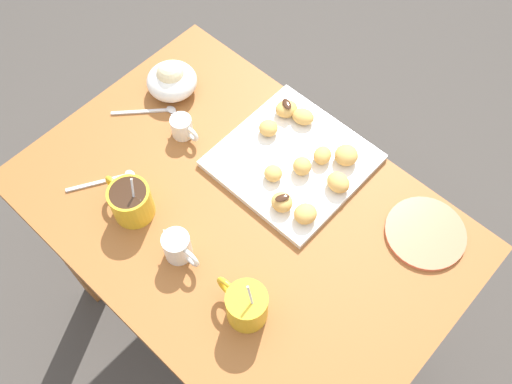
# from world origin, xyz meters

# --- Properties ---
(ground_plane) EXTENTS (8.00, 8.00, 0.00)m
(ground_plane) POSITION_xyz_m (0.00, 0.00, 0.00)
(ground_plane) COLOR #423D38
(dining_table) EXTENTS (1.00, 0.68, 0.75)m
(dining_table) POSITION_xyz_m (0.00, 0.00, 0.60)
(dining_table) COLOR #935628
(dining_table) RESTS_ON ground_plane
(pastry_plate_square) EXTENTS (0.32, 0.32, 0.02)m
(pastry_plate_square) POSITION_xyz_m (-0.00, -0.18, 0.76)
(pastry_plate_square) COLOR silver
(pastry_plate_square) RESTS_ON dining_table
(coffee_mug_mustard_left) EXTENTS (0.12, 0.08, 0.14)m
(coffee_mug_mustard_left) POSITION_xyz_m (-0.17, 0.16, 0.80)
(coffee_mug_mustard_left) COLOR gold
(coffee_mug_mustard_left) RESTS_ON dining_table
(coffee_mug_mustard_right) EXTENTS (0.13, 0.09, 0.13)m
(coffee_mug_mustard_right) POSITION_xyz_m (0.18, 0.16, 0.80)
(coffee_mug_mustard_right) COLOR gold
(coffee_mug_mustard_right) RESTS_ON dining_table
(cream_pitcher_white) EXTENTS (0.10, 0.06, 0.07)m
(cream_pitcher_white) POSITION_xyz_m (0.02, 0.16, 0.79)
(cream_pitcher_white) COLOR silver
(cream_pitcher_white) RESTS_ON dining_table
(ice_cream_bowl) EXTENTS (0.13, 0.13, 0.09)m
(ice_cream_bowl) POSITION_xyz_m (0.37, -0.14, 0.79)
(ice_cream_bowl) COLOR silver
(ice_cream_bowl) RESTS_ON dining_table
(chocolate_sauce_pitcher) EXTENTS (0.09, 0.05, 0.06)m
(chocolate_sauce_pitcher) POSITION_xyz_m (0.25, -0.06, 0.78)
(chocolate_sauce_pitcher) COLOR silver
(chocolate_sauce_pitcher) RESTS_ON dining_table
(saucer_coral_left) EXTENTS (0.18, 0.18, 0.01)m
(saucer_coral_left) POSITION_xyz_m (-0.34, -0.24, 0.75)
(saucer_coral_left) COLOR #E5704C
(saucer_coral_left) RESTS_ON dining_table
(loose_spoon_near_saucer) EXTENTS (0.12, 0.12, 0.01)m
(loose_spoon_near_saucer) POSITION_xyz_m (0.36, -0.06, 0.75)
(loose_spoon_near_saucer) COLOR silver
(loose_spoon_near_saucer) RESTS_ON dining_table
(loose_spoon_by_plate) EXTENTS (0.09, 0.14, 0.01)m
(loose_spoon_by_plate) POSITION_xyz_m (0.28, 0.15, 0.75)
(loose_spoon_by_plate) COLOR silver
(loose_spoon_by_plate) RESTS_ON dining_table
(beignet_0) EXTENTS (0.05, 0.05, 0.03)m
(beignet_0) POSITION_xyz_m (0.09, -0.20, 0.78)
(beignet_0) COLOR #DBA351
(beignet_0) RESTS_ON pastry_plate_square
(beignet_1) EXTENTS (0.06, 0.05, 0.04)m
(beignet_1) POSITION_xyz_m (-0.12, -0.19, 0.78)
(beignet_1) COLOR #DBA351
(beignet_1) RESTS_ON pastry_plate_square
(beignet_2) EXTENTS (0.06, 0.06, 0.04)m
(beignet_2) POSITION_xyz_m (-0.12, -0.08, 0.78)
(beignet_2) COLOR #DBA351
(beignet_2) RESTS_ON pastry_plate_square
(beignet_3) EXTENTS (0.06, 0.06, 0.04)m
(beignet_3) POSITION_xyz_m (-0.04, -0.17, 0.78)
(beignet_3) COLOR #DBA351
(beignet_3) RESTS_ON pastry_plate_square
(beignet_4) EXTENTS (0.07, 0.07, 0.03)m
(beignet_4) POSITION_xyz_m (0.10, -0.27, 0.78)
(beignet_4) COLOR #DBA351
(beignet_4) RESTS_ON pastry_plate_square
(chocolate_drizzle_4) EXTENTS (0.04, 0.03, 0.00)m
(chocolate_drizzle_4) POSITION_xyz_m (0.10, -0.27, 0.80)
(chocolate_drizzle_4) COLOR #381E11
(chocolate_drizzle_4) RESTS_ON beignet_4
(beignet_5) EXTENTS (0.06, 0.06, 0.04)m
(beignet_5) POSITION_xyz_m (-0.06, -0.07, 0.78)
(beignet_5) COLOR #DBA351
(beignet_5) RESTS_ON pastry_plate_square
(chocolate_drizzle_5) EXTENTS (0.03, 0.04, 0.00)m
(chocolate_drizzle_5) POSITION_xyz_m (-0.06, -0.07, 0.80)
(chocolate_drizzle_5) COLOR #381E11
(chocolate_drizzle_5) RESTS_ON beignet_5
(beignet_6) EXTENTS (0.06, 0.06, 0.03)m
(beignet_6) POSITION_xyz_m (-0.05, -0.23, 0.78)
(beignet_6) COLOR #DBA351
(beignet_6) RESTS_ON pastry_plate_square
(beignet_7) EXTENTS (0.08, 0.08, 0.04)m
(beignet_7) POSITION_xyz_m (-0.09, -0.26, 0.78)
(beignet_7) COLOR #DBA351
(beignet_7) RESTS_ON pastry_plate_square
(beignet_8) EXTENTS (0.06, 0.06, 0.03)m
(beignet_8) POSITION_xyz_m (-0.00, -0.11, 0.78)
(beignet_8) COLOR #DBA351
(beignet_8) RESTS_ON pastry_plate_square
(beignet_9) EXTENTS (0.07, 0.06, 0.03)m
(beignet_9) POSITION_xyz_m (0.05, -0.28, 0.78)
(beignet_9) COLOR #DBA351
(beignet_9) RESTS_ON pastry_plate_square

